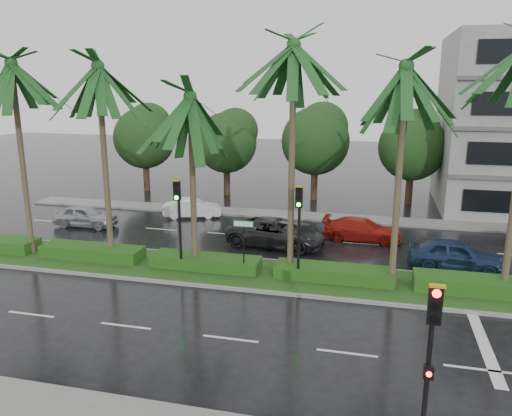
% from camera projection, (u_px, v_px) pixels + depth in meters
% --- Properties ---
extents(ground, '(120.00, 120.00, 0.00)m').
position_uv_depth(ground, '(263.00, 285.00, 22.05)').
color(ground, black).
rests_on(ground, ground).
extents(far_sidewalk, '(40.00, 2.00, 0.12)m').
position_uv_depth(far_sidewalk, '(303.00, 216.00, 33.35)').
color(far_sidewalk, slate).
rests_on(far_sidewalk, ground).
extents(median, '(36.00, 4.00, 0.15)m').
position_uv_depth(median, '(268.00, 275.00, 22.97)').
color(median, gray).
rests_on(median, ground).
extents(hedge, '(35.20, 1.40, 0.60)m').
position_uv_depth(hedge, '(268.00, 267.00, 22.88)').
color(hedge, '#1D4213').
rests_on(hedge, median).
extents(lane_markings, '(34.00, 13.06, 0.01)m').
position_uv_depth(lane_markings, '(331.00, 295.00, 20.94)').
color(lane_markings, silver).
rests_on(lane_markings, ground).
extents(palm_row, '(26.30, 4.20, 10.86)m').
position_uv_depth(palm_row, '(240.00, 80.00, 21.19)').
color(palm_row, '#433B26').
rests_on(palm_row, median).
extents(signal_near, '(0.34, 0.45, 4.36)m').
position_uv_depth(signal_near, '(429.00, 363.00, 11.21)').
color(signal_near, black).
rests_on(signal_near, near_sidewalk).
extents(signal_median_left, '(0.34, 0.42, 4.36)m').
position_uv_depth(signal_median_left, '(178.00, 212.00, 22.53)').
color(signal_median_left, black).
rests_on(signal_median_left, median).
extents(signal_median_right, '(0.34, 0.42, 4.36)m').
position_uv_depth(signal_median_right, '(299.00, 220.00, 21.26)').
color(signal_median_right, black).
rests_on(signal_median_right, median).
extents(street_sign, '(0.95, 0.09, 2.60)m').
position_uv_depth(street_sign, '(244.00, 234.00, 22.22)').
color(street_sign, black).
rests_on(street_sign, median).
extents(bg_trees, '(33.08, 5.17, 7.46)m').
position_uv_depth(bg_trees, '(320.00, 139.00, 37.44)').
color(bg_trees, '#39271A').
rests_on(bg_trees, ground).
extents(car_silver, '(1.62, 4.00, 1.36)m').
position_uv_depth(car_silver, '(86.00, 216.00, 30.94)').
color(car_silver, '#A4A8AC').
rests_on(car_silver, ground).
extents(car_white, '(2.37, 4.00, 1.25)m').
position_uv_depth(car_white, '(192.00, 208.00, 33.15)').
color(car_white, white).
rests_on(car_white, ground).
extents(car_darkgrey, '(3.13, 5.68, 1.51)m').
position_uv_depth(car_darkgrey, '(277.00, 233.00, 27.16)').
color(car_darkgrey, '#242427').
rests_on(car_darkgrey, ground).
extents(car_red, '(2.11, 4.50, 1.27)m').
position_uv_depth(car_red, '(362.00, 229.00, 28.21)').
color(car_red, '#A31B11').
rests_on(car_red, ground).
extents(car_blue, '(2.20, 4.52, 1.49)m').
position_uv_depth(car_blue, '(456.00, 255.00, 23.69)').
color(car_blue, navy).
rests_on(car_blue, ground).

